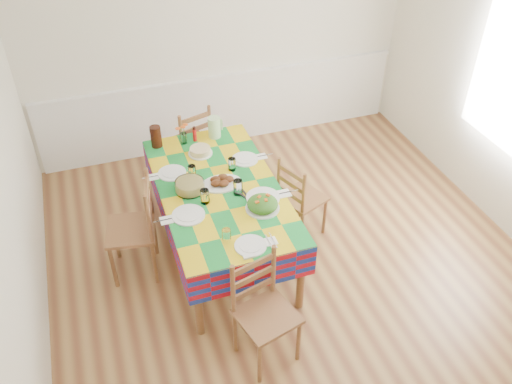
% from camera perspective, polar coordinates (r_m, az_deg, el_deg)
% --- Properties ---
extents(room, '(4.58, 5.08, 2.78)m').
position_cam_1_polar(room, '(4.30, 5.35, 3.64)').
color(room, brown).
rests_on(room, ground).
extents(wainscot, '(4.41, 0.06, 0.92)m').
position_cam_1_polar(wainscot, '(6.75, -3.45, 8.90)').
color(wainscot, white).
rests_on(wainscot, room).
extents(dining_table, '(1.07, 1.99, 0.77)m').
position_cam_1_polar(dining_table, '(4.98, -3.86, -0.28)').
color(dining_table, brown).
rests_on(dining_table, room).
extents(setting_near_head, '(0.42, 0.28, 0.12)m').
position_cam_1_polar(setting_near_head, '(4.33, -1.43, -5.27)').
color(setting_near_head, white).
rests_on(setting_near_head, dining_table).
extents(setting_left_near, '(0.52, 0.31, 0.14)m').
position_cam_1_polar(setting_left_near, '(4.66, -6.58, -1.71)').
color(setting_left_near, white).
rests_on(setting_left_near, dining_table).
extents(setting_left_far, '(0.49, 0.29, 0.13)m').
position_cam_1_polar(setting_left_far, '(5.10, -8.15, 2.04)').
color(setting_left_far, white).
rests_on(setting_left_far, dining_table).
extents(setting_right_near, '(0.57, 0.33, 0.14)m').
position_cam_1_polar(setting_right_near, '(4.79, -0.14, -0.16)').
color(setting_right_near, white).
rests_on(setting_right_near, dining_table).
extents(setting_right_far, '(0.49, 0.28, 0.13)m').
position_cam_1_polar(setting_right_far, '(5.20, -1.60, 3.30)').
color(setting_right_far, white).
rests_on(setting_right_far, dining_table).
extents(meat_platter, '(0.37, 0.27, 0.07)m').
position_cam_1_polar(meat_platter, '(4.94, -3.66, 1.07)').
color(meat_platter, white).
rests_on(meat_platter, dining_table).
extents(salad_platter, '(0.30, 0.30, 0.12)m').
position_cam_1_polar(salad_platter, '(4.65, 0.69, -1.31)').
color(salad_platter, white).
rests_on(salad_platter, dining_table).
extents(pasta_bowl, '(0.27, 0.27, 0.10)m').
position_cam_1_polar(pasta_bowl, '(4.88, -6.99, 0.62)').
color(pasta_bowl, white).
rests_on(pasta_bowl, dining_table).
extents(cake, '(0.24, 0.24, 0.07)m').
position_cam_1_polar(cake, '(5.36, -5.89, 4.31)').
color(cake, white).
rests_on(cake, dining_table).
extents(serving_utensils, '(0.13, 0.28, 0.01)m').
position_cam_1_polar(serving_utensils, '(4.87, -1.68, 0.11)').
color(serving_utensils, black).
rests_on(serving_utensils, dining_table).
extents(flower_vase, '(0.14, 0.11, 0.22)m').
position_cam_1_polar(flower_vase, '(5.51, -7.68, 5.92)').
color(flower_vase, white).
rests_on(flower_vase, dining_table).
extents(hot_sauce, '(0.04, 0.04, 0.16)m').
position_cam_1_polar(hot_sauce, '(5.54, -6.49, 6.10)').
color(hot_sauce, '#B20E0F').
rests_on(hot_sauce, dining_table).
extents(green_pitcher, '(0.13, 0.13, 0.22)m').
position_cam_1_polar(green_pitcher, '(5.58, -4.41, 6.82)').
color(green_pitcher, '#B1E19F').
rests_on(green_pitcher, dining_table).
extents(tea_pitcher, '(0.11, 0.11, 0.22)m').
position_cam_1_polar(tea_pitcher, '(5.50, -10.49, 5.76)').
color(tea_pitcher, black).
rests_on(tea_pitcher, dining_table).
extents(name_card, '(0.09, 0.03, 0.02)m').
position_cam_1_polar(name_card, '(4.23, -0.77, -6.85)').
color(name_card, white).
rests_on(name_card, dining_table).
extents(chair_near, '(0.52, 0.51, 0.97)m').
position_cam_1_polar(chair_near, '(4.26, 0.81, -12.55)').
color(chair_near, brown).
rests_on(chair_near, room).
extents(chair_far, '(0.52, 0.51, 0.95)m').
position_cam_1_polar(chair_far, '(6.11, -6.87, 5.05)').
color(chair_far, brown).
rests_on(chair_far, room).
extents(chair_left, '(0.50, 0.52, 1.02)m').
position_cam_1_polar(chair_left, '(5.00, -12.52, -3.82)').
color(chair_left, brown).
rests_on(chair_left, room).
extents(chair_right, '(0.50, 0.51, 0.90)m').
position_cam_1_polar(chair_right, '(5.33, 4.60, -0.73)').
color(chair_right, brown).
rests_on(chair_right, room).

